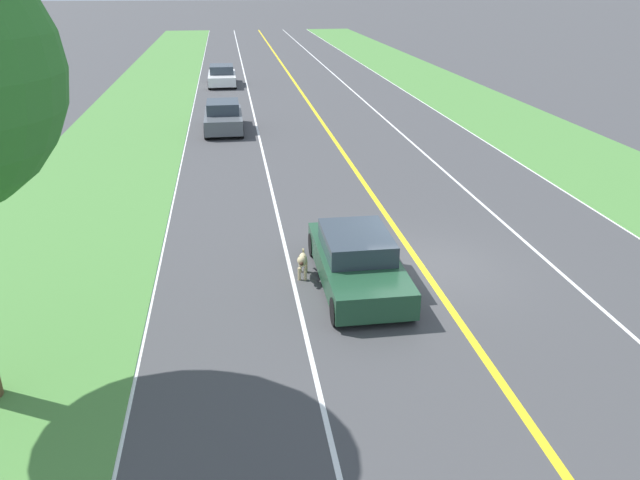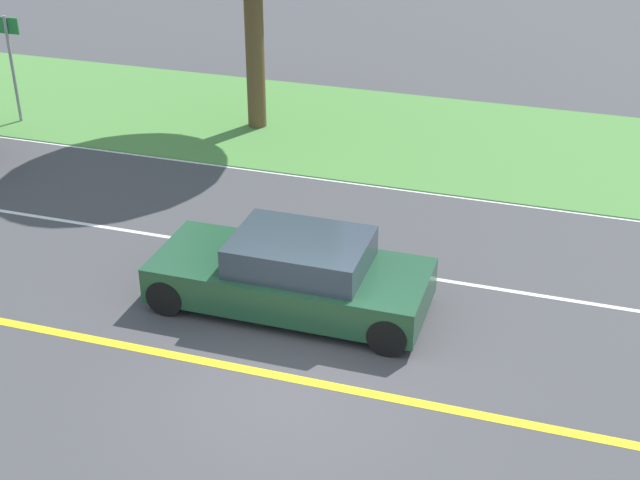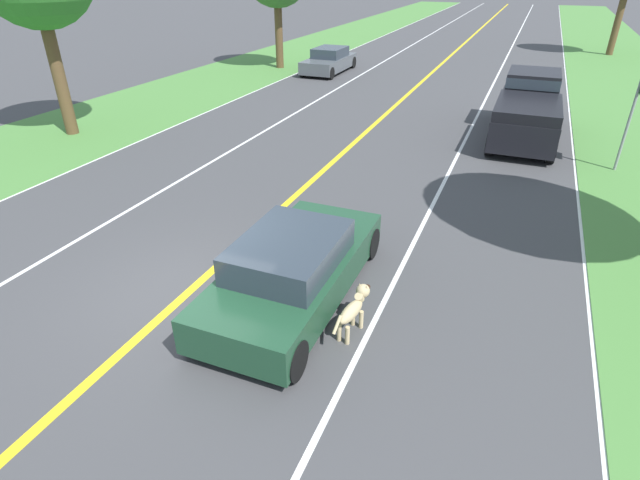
{
  "view_description": "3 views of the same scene",
  "coord_description": "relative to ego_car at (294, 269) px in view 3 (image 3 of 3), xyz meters",
  "views": [
    {
      "loc": [
        4.88,
        14.43,
        7.18
      ],
      "look_at": [
        2.8,
        0.2,
        1.08
      ],
      "focal_mm": 35.0,
      "sensor_mm": 36.0,
      "label": 1
    },
    {
      "loc": [
        -10.11,
        -3.7,
        8.19
      ],
      "look_at": [
        2.42,
        0.26,
        1.06
      ],
      "focal_mm": 50.0,
      "sensor_mm": 36.0,
      "label": 2
    },
    {
      "loc": [
        5.24,
        -6.25,
        5.44
      ],
      "look_at": [
        2.19,
        1.16,
        0.97
      ],
      "focal_mm": 28.0,
      "sensor_mm": 36.0,
      "label": 3
    }
  ],
  "objects": [
    {
      "name": "dog",
      "position": [
        1.32,
        -0.49,
        -0.15
      ],
      "size": [
        0.37,
        1.2,
        0.77
      ],
      "rotation": [
        0.0,
        0.0,
        -0.16
      ],
      "color": "#D1B784",
      "rests_on": "ground"
    },
    {
      "name": "oncoming_car",
      "position": [
        -7.32,
        20.39,
        -0.01
      ],
      "size": [
        1.83,
        4.39,
        1.3
      ],
      "rotation": [
        0.0,
        0.0,
        3.14
      ],
      "color": "#51565B",
      "rests_on": "ground"
    },
    {
      "name": "lane_dash_oncoming",
      "position": [
        -5.41,
        -0.58,
        -0.62
      ],
      "size": [
        0.1,
        160.0,
        0.01
      ],
      "primitive_type": "cube",
      "color": "white",
      "rests_on": "ground"
    },
    {
      "name": "centre_divider_line",
      "position": [
        -1.91,
        -0.58,
        -0.62
      ],
      "size": [
        0.18,
        160.0,
        0.01
      ],
      "primitive_type": "cube",
      "color": "yellow",
      "rests_on": "ground"
    },
    {
      "name": "lane_dash_same_dir",
      "position": [
        1.59,
        -0.58,
        -0.62
      ],
      "size": [
        0.1,
        160.0,
        0.01
      ],
      "primitive_type": "cube",
      "color": "white",
      "rests_on": "ground"
    },
    {
      "name": "street_sign",
      "position": [
        6.14,
        9.47,
        1.07
      ],
      "size": [
        0.11,
        0.64,
        2.71
      ],
      "color": "gray",
      "rests_on": "ground"
    },
    {
      "name": "pickup_truck",
      "position": [
        3.41,
        12.02,
        0.39
      ],
      "size": [
        2.06,
        5.73,
        2.0
      ],
      "color": "black",
      "rests_on": "ground"
    },
    {
      "name": "ego_car",
      "position": [
        0.0,
        0.0,
        0.0
      ],
      "size": [
        1.92,
        4.61,
        1.32
      ],
      "color": "#1E472D",
      "rests_on": "ground"
    },
    {
      "name": "lane_edge_line_right",
      "position": [
        5.09,
        -0.58,
        -0.62
      ],
      "size": [
        0.14,
        160.0,
        0.01
      ],
      "primitive_type": "cube",
      "color": "white",
      "rests_on": "ground"
    },
    {
      "name": "ground_plane",
      "position": [
        -1.91,
        -0.58,
        -0.62
      ],
      "size": [
        400.0,
        400.0,
        0.0
      ],
      "primitive_type": "plane",
      "color": "#424244"
    }
  ]
}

